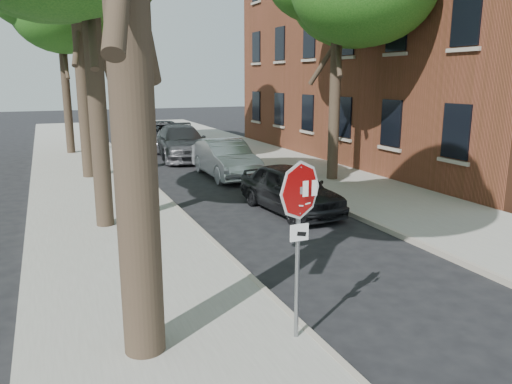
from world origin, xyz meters
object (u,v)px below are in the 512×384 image
car_a (290,188)px  car_c (181,142)px  car_b (225,159)px  car_d (164,133)px  tree_far (59,6)px  stop_sign (299,216)px

car_a → car_c: bearing=87.3°
car_b → car_d: 10.73m
car_a → car_d: (0.00, 16.40, 0.00)m
tree_far → car_a: tree_far is taller
tree_far → car_b: bearing=-58.5°
stop_sign → car_c: bearing=80.7°
stop_sign → car_a: bearing=64.0°
car_a → car_b: (0.00, 5.67, 0.05)m
tree_far → car_d: size_ratio=1.89×
car_a → tree_far: bearing=105.4°
stop_sign → tree_far: size_ratio=0.28×
car_c → car_a: bearing=-82.6°
car_a → car_d: car_d is taller
tree_far → car_b: (5.32, -8.69, -6.48)m
car_b → car_c: car_c is taller
car_c → tree_far: bearing=150.1°
tree_far → car_c: 8.79m
stop_sign → car_a: size_ratio=0.65×
stop_sign → car_c: 17.96m
tree_far → car_b: tree_far is taller
car_c → car_d: 5.50m
stop_sign → car_d: 23.44m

